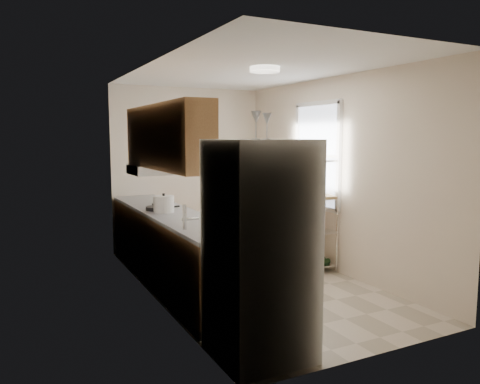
{
  "coord_description": "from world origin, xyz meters",
  "views": [
    {
      "loc": [
        -2.69,
        -5.01,
        1.82
      ],
      "look_at": [
        -0.04,
        0.25,
        1.12
      ],
      "focal_mm": 35.0,
      "sensor_mm": 36.0,
      "label": 1
    }
  ],
  "objects_px": {
    "refrigerator": "(260,250)",
    "rice_cooker": "(164,204)",
    "frying_pan_large": "(157,208)",
    "espresso_machine": "(303,184)",
    "cutting_board": "(319,196)"
  },
  "relations": [
    {
      "from": "refrigerator",
      "to": "cutting_board",
      "type": "relative_size",
      "value": 3.91
    },
    {
      "from": "rice_cooker",
      "to": "espresso_machine",
      "type": "bearing_deg",
      "value": 0.51
    },
    {
      "from": "cutting_board",
      "to": "espresso_machine",
      "type": "height_order",
      "value": "espresso_machine"
    },
    {
      "from": "frying_pan_large",
      "to": "rice_cooker",
      "type": "bearing_deg",
      "value": -88.1
    },
    {
      "from": "rice_cooker",
      "to": "espresso_machine",
      "type": "relative_size",
      "value": 0.95
    },
    {
      "from": "cutting_board",
      "to": "espresso_machine",
      "type": "xyz_separation_m",
      "value": [
        0.03,
        0.4,
        0.12
      ]
    },
    {
      "from": "refrigerator",
      "to": "cutting_board",
      "type": "height_order",
      "value": "refrigerator"
    },
    {
      "from": "rice_cooker",
      "to": "cutting_board",
      "type": "bearing_deg",
      "value": -10.66
    },
    {
      "from": "rice_cooker",
      "to": "espresso_machine",
      "type": "xyz_separation_m",
      "value": [
        2.05,
        0.02,
        0.14
      ]
    },
    {
      "from": "refrigerator",
      "to": "rice_cooker",
      "type": "bearing_deg",
      "value": 93.08
    },
    {
      "from": "frying_pan_large",
      "to": "refrigerator",
      "type": "bearing_deg",
      "value": -92.52
    },
    {
      "from": "frying_pan_large",
      "to": "espresso_machine",
      "type": "xyz_separation_m",
      "value": [
        2.08,
        -0.18,
        0.22
      ]
    },
    {
      "from": "refrigerator",
      "to": "rice_cooker",
      "type": "relative_size",
      "value": 7.18
    },
    {
      "from": "rice_cooker",
      "to": "frying_pan_large",
      "type": "relative_size",
      "value": 0.91
    },
    {
      "from": "cutting_board",
      "to": "espresso_machine",
      "type": "distance_m",
      "value": 0.42
    }
  ]
}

